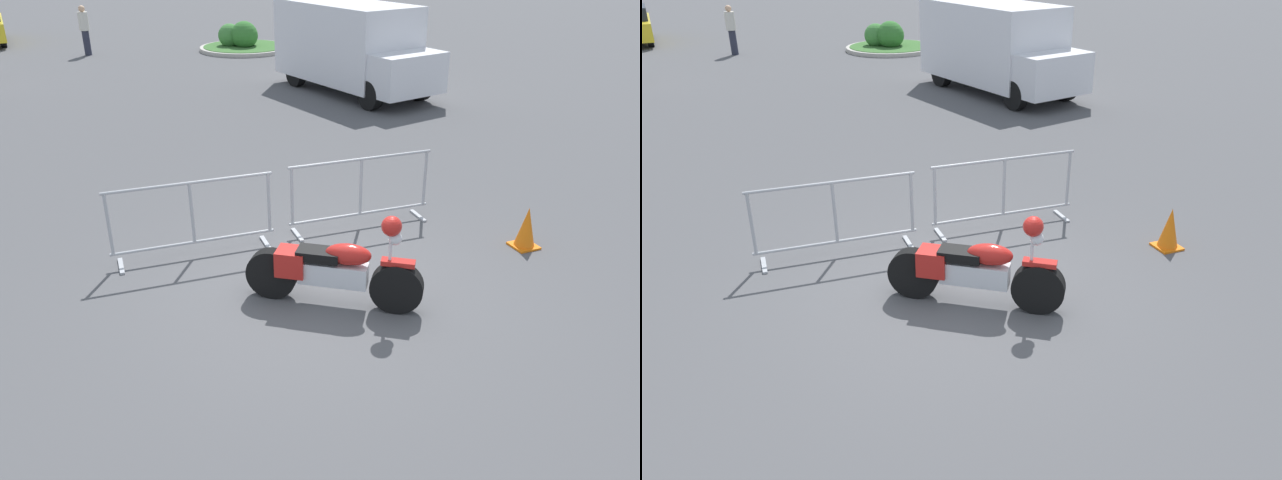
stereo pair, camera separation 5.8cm
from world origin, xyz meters
The scene contains 8 objects.
ground_plane centered at (0.00, 0.00, 0.00)m, with size 120.00×120.00×0.00m, color #4C4C4F.
motorcycle centered at (0.05, -0.29, 0.45)m, with size 1.81×1.36×1.19m.
crowd_barrier_near centered at (-1.19, 1.54, 0.55)m, with size 2.21×0.52×1.07m.
crowd_barrier_far centered at (1.29, 1.54, 0.55)m, with size 2.21×0.52×1.07m.
delivery_van centered at (4.90, 9.63, 1.24)m, with size 3.03×5.31×2.31m.
pedestrian centered at (-1.38, 18.45, 0.92)m, with size 0.35×0.35×1.69m.
planter_island centered at (4.06, 17.36, 0.34)m, with size 3.35×3.35×1.05m.
traffic_cone centered at (3.11, 0.04, 0.29)m, with size 0.34×0.34×0.59m.
Camera 1 is at (-2.50, -6.06, 3.94)m, focal length 35.00 mm.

